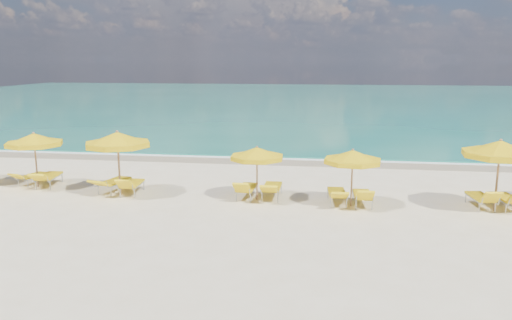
# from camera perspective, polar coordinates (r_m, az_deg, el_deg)

# --- Properties ---
(ground_plane) EXTENTS (120.00, 120.00, 0.00)m
(ground_plane) POSITION_cam_1_polar(r_m,az_deg,el_deg) (19.28, -0.64, -4.37)
(ground_plane) COLOR beige
(ocean) EXTENTS (120.00, 80.00, 0.30)m
(ocean) POSITION_cam_1_polar(r_m,az_deg,el_deg) (66.60, 5.80, 6.84)
(ocean) COLOR #126956
(ocean) RESTS_ON ground
(wet_sand_band) EXTENTS (120.00, 2.60, 0.01)m
(wet_sand_band) POSITION_cam_1_polar(r_m,az_deg,el_deg) (26.42, 1.84, -0.05)
(wet_sand_band) COLOR tan
(wet_sand_band) RESTS_ON ground
(foam_line) EXTENTS (120.00, 1.20, 0.03)m
(foam_line) POSITION_cam_1_polar(r_m,az_deg,el_deg) (27.20, 2.03, 0.29)
(foam_line) COLOR white
(foam_line) RESTS_ON ground
(whitecap_near) EXTENTS (14.00, 0.36, 0.05)m
(whitecap_near) POSITION_cam_1_polar(r_m,az_deg,el_deg) (36.80, -5.80, 3.16)
(whitecap_near) COLOR white
(whitecap_near) RESTS_ON ground
(whitecap_far) EXTENTS (18.00, 0.30, 0.05)m
(whitecap_far) POSITION_cam_1_polar(r_m,az_deg,el_deg) (42.96, 15.08, 4.01)
(whitecap_far) COLOR white
(whitecap_far) RESTS_ON ground
(umbrella_2) EXTENTS (2.34, 2.34, 2.33)m
(umbrella_2) POSITION_cam_1_polar(r_m,az_deg,el_deg) (22.50, -24.03, 2.09)
(umbrella_2) COLOR #A17650
(umbrella_2) RESTS_ON ground
(umbrella_3) EXTENTS (2.67, 2.67, 2.57)m
(umbrella_3) POSITION_cam_1_polar(r_m,az_deg,el_deg) (20.00, -15.55, 2.21)
(umbrella_3) COLOR #A17650
(umbrella_3) RESTS_ON ground
(umbrella_4) EXTENTS (2.64, 2.64, 2.08)m
(umbrella_4) POSITION_cam_1_polar(r_m,az_deg,el_deg) (18.68, 0.11, 0.71)
(umbrella_4) COLOR #A17650
(umbrella_4) RESTS_ON ground
(umbrella_5) EXTENTS (2.58, 2.58, 2.13)m
(umbrella_5) POSITION_cam_1_polar(r_m,az_deg,el_deg) (18.15, 10.99, 0.31)
(umbrella_5) COLOR #A17650
(umbrella_5) RESTS_ON ground
(umbrella_6) EXTENTS (3.13, 3.13, 2.58)m
(umbrella_6) POSITION_cam_1_polar(r_m,az_deg,el_deg) (19.12, 26.12, 1.08)
(umbrella_6) COLOR #A17650
(umbrella_6) RESTS_ON ground
(lounger_2_left) EXTENTS (0.89, 1.81, 0.68)m
(lounger_2_left) POSITION_cam_1_polar(r_m,az_deg,el_deg) (23.48, -24.22, -2.00)
(lounger_2_left) COLOR #A5A8AD
(lounger_2_left) RESTS_ON ground
(lounger_2_right) EXTENTS (0.97, 2.11, 0.82)m
(lounger_2_right) POSITION_cam_1_polar(r_m,az_deg,el_deg) (22.79, -22.62, -2.16)
(lounger_2_right) COLOR #A5A8AD
(lounger_2_right) RESTS_ON ground
(lounger_3_left) EXTENTS (1.05, 2.13, 0.75)m
(lounger_3_left) POSITION_cam_1_polar(r_m,az_deg,el_deg) (20.98, -15.95, -2.84)
(lounger_3_left) COLOR #A5A8AD
(lounger_3_left) RESTS_ON ground
(lounger_3_right) EXTENTS (0.76, 1.92, 0.86)m
(lounger_3_right) POSITION_cam_1_polar(r_m,az_deg,el_deg) (20.44, -14.00, -3.12)
(lounger_3_right) COLOR #A5A8AD
(lounger_3_right) RESTS_ON ground
(lounger_4_left) EXTENTS (0.73, 1.86, 0.87)m
(lounger_4_left) POSITION_cam_1_polar(r_m,az_deg,el_deg) (19.26, -1.08, -3.68)
(lounger_4_left) COLOR #A5A8AD
(lounger_4_left) RESTS_ON ground
(lounger_4_right) EXTENTS (0.69, 2.05, 0.82)m
(lounger_4_right) POSITION_cam_1_polar(r_m,az_deg,el_deg) (19.25, 1.82, -3.65)
(lounger_4_right) COLOR #A5A8AD
(lounger_4_right) RESTS_ON ground
(lounger_5_left) EXTENTS (0.78, 2.00, 0.77)m
(lounger_5_left) POSITION_cam_1_polar(r_m,az_deg,el_deg) (18.76, 9.24, -4.24)
(lounger_5_left) COLOR #A5A8AD
(lounger_5_left) RESTS_ON ground
(lounger_5_right) EXTENTS (0.69, 1.87, 0.85)m
(lounger_5_right) POSITION_cam_1_polar(r_m,az_deg,el_deg) (18.69, 12.07, -4.41)
(lounger_5_right) COLOR #A5A8AD
(lounger_5_right) RESTS_ON ground
(lounger_6_left) EXTENTS (0.82, 1.86, 0.88)m
(lounger_6_left) POSITION_cam_1_polar(r_m,az_deg,el_deg) (19.72, 24.29, -4.35)
(lounger_6_left) COLOR #A5A8AD
(lounger_6_left) RESTS_ON ground
(lounger_6_right) EXTENTS (0.78, 1.84, 0.87)m
(lounger_6_right) POSITION_cam_1_polar(r_m,az_deg,el_deg) (20.03, 26.74, -4.35)
(lounger_6_right) COLOR #A5A8AD
(lounger_6_right) RESTS_ON ground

